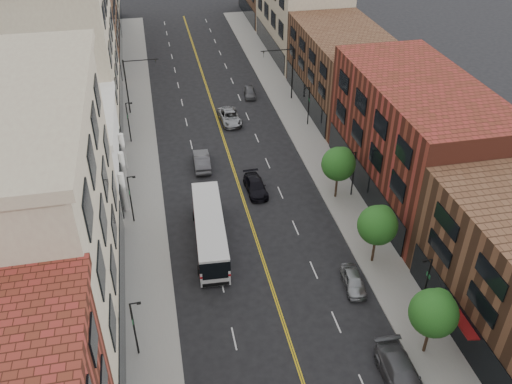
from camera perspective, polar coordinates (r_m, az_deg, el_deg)
sidewalk_left at (r=62.62m, az=-12.00°, el=3.09°), size 4.00×110.00×0.15m
sidewalk_right at (r=65.09m, az=5.83°, el=5.00°), size 4.00×110.00×0.15m
bldg_l_tanoffice at (r=40.30m, az=-22.48°, el=-3.23°), size 10.00×22.00×18.00m
bldg_l_white at (r=57.88m, az=-19.25°, el=3.55°), size 10.00×14.00×8.00m
bldg_l_far_a at (r=71.28m, az=-18.97°, el=13.91°), size 10.00×20.00×18.00m
bldg_l_far_b at (r=90.70m, az=-17.86°, el=17.30°), size 10.00×20.00×15.00m
bldg_r_mid at (r=55.95m, az=16.34°, el=5.40°), size 10.00×22.00×12.00m
bldg_r_far_a at (r=73.65m, az=9.13°, el=12.61°), size 10.00×20.00×10.00m
bldg_r_far_b at (r=91.90m, az=4.70°, el=18.64°), size 10.00×22.00×14.00m
tree_r_1 at (r=39.97m, az=18.28°, el=-11.84°), size 3.40×3.40×5.59m
tree_r_2 at (r=46.44m, az=12.75°, el=-3.28°), size 3.40×3.40×5.59m
tree_r_3 at (r=54.00m, az=8.75°, el=3.06°), size 3.40×3.40×5.59m
lamp_l_1 at (r=39.62m, az=-12.67°, el=-13.60°), size 0.81×0.55×5.05m
lamp_l_2 at (r=51.82m, az=-13.04°, el=-0.50°), size 0.81×0.55×5.05m
lamp_l_3 at (r=65.68m, az=-13.27°, el=7.37°), size 0.81×0.55×5.05m
lamp_r_1 at (r=43.77m, az=17.50°, el=-8.93°), size 0.81×0.55×5.05m
lamp_r_2 at (r=55.06m, az=10.21°, el=2.16°), size 0.81×0.55×5.05m
lamp_r_3 at (r=68.26m, az=5.53°, el=9.22°), size 0.81×0.55×5.05m
signal_mast_left at (r=72.26m, az=-12.98°, el=11.43°), size 4.49×0.18×7.20m
signal_mast_right at (r=74.47m, az=3.32°, el=12.94°), size 4.49×0.18×7.20m
city_bus at (r=48.80m, az=-4.90°, el=-3.89°), size 3.28×11.71×2.98m
car_parked_mid at (r=40.07m, az=15.01°, el=-18.13°), size 2.46×5.70×1.64m
car_parked_far at (r=45.84m, az=10.22°, el=-9.20°), size 1.96×4.05×1.33m
car_lane_behind at (r=60.47m, az=-5.73°, el=3.32°), size 1.88×4.94×1.61m
car_lane_a at (r=56.07m, az=-0.06°, el=0.63°), size 2.09×4.79×1.37m
car_lane_b at (r=69.82m, az=-2.77°, el=7.91°), size 2.73×5.46×1.48m
car_lane_c at (r=76.83m, az=-0.66°, el=10.45°), size 1.94×3.91×1.28m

